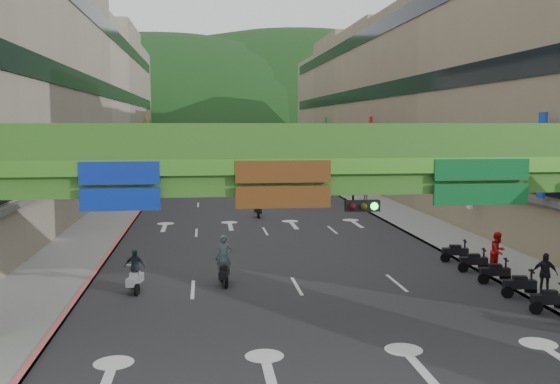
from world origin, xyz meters
name	(u,v)px	position (x,y,z in m)	size (l,w,h in m)	color
road_slab	(243,192)	(0.00, 50.00, 0.01)	(18.00, 140.00, 0.02)	#28282B
sidewalk_left	(135,193)	(-11.00, 50.00, 0.07)	(4.00, 140.00, 0.15)	gray
sidewalk_right	(346,190)	(11.00, 50.00, 0.07)	(4.00, 140.00, 0.15)	gray
curb_left	(153,192)	(-9.10, 50.00, 0.09)	(0.20, 140.00, 0.18)	#CC5959
curb_right	(329,190)	(9.10, 50.00, 0.09)	(0.20, 140.00, 0.18)	gray
building_row_left	(50,99)	(-18.93, 50.00, 9.46)	(12.80, 95.00, 19.00)	#9E937F
building_row_right	(420,101)	(18.93, 50.00, 9.46)	(12.80, 95.00, 19.00)	gray
overpass_near	(356,182)	(0.93, 5.38, 5.21)	(28.00, 12.27, 7.10)	#4C9E2D
overpass_far	(235,137)	(0.00, 65.00, 5.40)	(28.00, 2.20, 7.10)	#4C9E2D
hill_left	(163,149)	(-15.00, 160.00, 0.00)	(168.00, 140.00, 112.00)	#1C4419
hill_right	(296,146)	(25.00, 180.00, 0.00)	(208.00, 176.00, 128.00)	#1C4419
bunting_string	(259,139)	(0.00, 30.00, 5.96)	(26.00, 0.36, 0.47)	black
scooter_rider_near	(224,261)	(-3.13, 12.62, 1.06)	(0.75, 1.60, 2.23)	black
scooter_rider_mid	(258,204)	(0.08, 32.13, 1.04)	(0.85, 1.60, 2.02)	black
scooter_rider_left	(135,271)	(-6.90, 11.87, 0.92)	(0.95, 1.58, 1.87)	#9D9CA4
scooter_rider_far	(213,182)	(-3.02, 50.81, 0.95)	(0.82, 1.60, 1.90)	maroon
parked_scooter_row	(507,278)	(8.80, 10.32, 0.52)	(1.60, 11.62, 1.08)	black
car_silver	(204,188)	(-3.96, 48.10, 0.70)	(1.48, 4.24, 1.40)	#96979C
car_yellow	(250,184)	(0.91, 51.11, 0.70)	(1.64, 4.08, 1.39)	gold
pedestrian_red	(498,254)	(9.80, 13.19, 0.92)	(0.89, 0.70, 1.84)	red
pedestrian_dark	(545,277)	(9.80, 9.09, 0.85)	(1.00, 0.41, 1.70)	black
pedestrian_blue	(366,193)	(10.30, 39.36, 0.89)	(0.83, 0.54, 1.79)	#363D56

